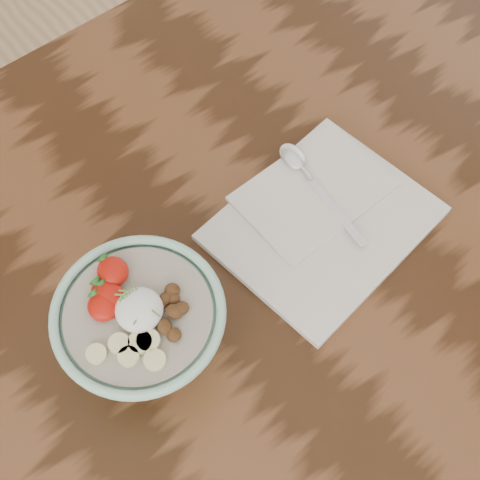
% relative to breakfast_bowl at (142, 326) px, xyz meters
% --- Properties ---
extents(table, '(1.60, 0.90, 0.75)m').
position_rel_breakfast_bowl_xyz_m(table, '(0.11, 0.05, -0.16)').
color(table, '#341C0D').
rests_on(table, ground).
extents(breakfast_bowl, '(0.19, 0.19, 0.12)m').
position_rel_breakfast_bowl_xyz_m(breakfast_bowl, '(0.00, 0.00, 0.00)').
color(breakfast_bowl, '#9FD6BE').
rests_on(breakfast_bowl, table).
extents(napkin, '(0.29, 0.24, 0.02)m').
position_rel_breakfast_bowl_xyz_m(napkin, '(0.27, 0.00, -0.06)').
color(napkin, white).
rests_on(napkin, table).
extents(spoon, '(0.04, 0.18, 0.01)m').
position_rel_breakfast_bowl_xyz_m(spoon, '(0.30, 0.06, -0.04)').
color(spoon, silver).
rests_on(spoon, napkin).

